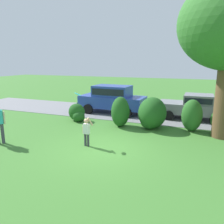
{
  "coord_description": "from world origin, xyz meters",
  "views": [
    {
      "loc": [
        3.47,
        -7.91,
        3.57
      ],
      "look_at": [
        -0.39,
        2.08,
        1.1
      ],
      "focal_mm": 35.59,
      "sensor_mm": 36.0,
      "label": 1
    }
  ],
  "objects": [
    {
      "name": "parked_suv",
      "position": [
        -2.0,
        6.3,
        1.08
      ],
      "size": [
        4.76,
        2.23,
        1.92
      ],
      "color": "#28429E",
      "rests_on": "ground"
    },
    {
      "name": "ground_plane",
      "position": [
        0.0,
        0.0,
        0.0
      ],
      "size": [
        80.0,
        80.0,
        0.0
      ],
      "primitive_type": "plane",
      "color": "#3D752D"
    },
    {
      "name": "driveway_strip",
      "position": [
        0.0,
        6.52,
        0.01
      ],
      "size": [
        28.0,
        4.4,
        0.02
      ],
      "primitive_type": "cube",
      "color": "slate",
      "rests_on": "ground"
    },
    {
      "name": "child_thrower",
      "position": [
        -0.78,
        0.08,
        0.72
      ],
      "size": [
        0.46,
        0.25,
        1.29
      ],
      "color": "#383842",
      "rests_on": "ground"
    },
    {
      "name": "shrub_centre_left",
      "position": [
        -0.39,
        3.38,
        0.83
      ],
      "size": [
        1.01,
        1.14,
        1.67
      ],
      "color": "#1E511C",
      "rests_on": "ground"
    },
    {
      "name": "shrub_near_tree",
      "position": [
        -3.23,
        3.56,
        0.47
      ],
      "size": [
        1.12,
        0.97,
        1.05
      ],
      "color": "#1E511C",
      "rests_on": "ground"
    },
    {
      "name": "parked_sedan",
      "position": [
        3.38,
        6.59,
        0.85
      ],
      "size": [
        4.44,
        2.17,
        1.56
      ],
      "color": "gray",
      "rests_on": "ground"
    },
    {
      "name": "shrub_centre_right",
      "position": [
        3.32,
        3.93,
        0.83
      ],
      "size": [
        1.04,
        0.96,
        1.66
      ],
      "color": "#286023",
      "rests_on": "ground"
    },
    {
      "name": "frisbee",
      "position": [
        -1.3,
        0.35,
        2.18
      ],
      "size": [
        0.3,
        0.28,
        0.19
      ],
      "color": "#1EB7B2"
    },
    {
      "name": "shrub_centre",
      "position": [
        1.3,
        3.65,
        0.78
      ],
      "size": [
        1.5,
        1.76,
        1.69
      ],
      "color": "#1E511C",
      "rests_on": "ground"
    }
  ]
}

